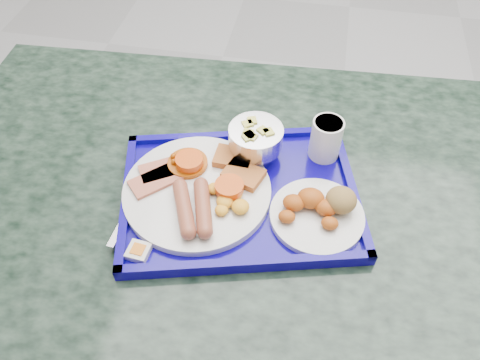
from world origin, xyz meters
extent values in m
plane|color=gray|center=(0.00, 0.00, 0.00)|extent=(6.00, 6.00, 0.00)
cylinder|color=slate|center=(-0.27, -0.92, 0.02)|extent=(0.60, 0.60, 0.03)
cylinder|color=slate|center=(-0.27, -0.92, 0.40)|extent=(0.12, 0.12, 0.73)
cube|color=black|center=(-0.27, -0.92, 0.79)|extent=(1.34, 0.93, 0.04)
cube|color=#0C0280|center=(-0.27, -0.93, 0.82)|extent=(0.50, 0.42, 0.01)
cube|color=#0C0280|center=(-0.30, -0.78, 0.83)|extent=(0.43, 0.13, 0.01)
cube|color=#0C0280|center=(-0.23, -1.08, 0.83)|extent=(0.43, 0.13, 0.01)
cube|color=#0C0280|center=(-0.06, -0.87, 0.83)|extent=(0.10, 0.31, 0.01)
cube|color=#0C0280|center=(-0.47, -0.98, 0.83)|extent=(0.10, 0.31, 0.01)
cylinder|color=silver|center=(-0.34, -0.94, 0.83)|extent=(0.28, 0.28, 0.02)
cube|color=#C7674F|center=(-0.42, -0.91, 0.84)|extent=(0.11, 0.09, 0.01)
cube|color=#C7674F|center=(-0.43, -0.94, 0.84)|extent=(0.10, 0.10, 0.01)
cylinder|color=#B75007|center=(-0.38, -0.89, 0.84)|extent=(0.08, 0.08, 0.01)
sphere|color=#B75007|center=(-0.35, -0.87, 0.85)|extent=(0.01, 0.01, 0.01)
sphere|color=#B75007|center=(-0.36, -0.91, 0.85)|extent=(0.01, 0.01, 0.01)
sphere|color=#B75007|center=(-0.39, -0.87, 0.85)|extent=(0.01, 0.01, 0.01)
sphere|color=#B75007|center=(-0.37, -0.91, 0.85)|extent=(0.01, 0.01, 0.01)
sphere|color=#B75007|center=(-0.38, -0.87, 0.85)|extent=(0.01, 0.01, 0.01)
sphere|color=#B75007|center=(-0.39, -0.88, 0.85)|extent=(0.01, 0.01, 0.01)
sphere|color=#B75007|center=(-0.35, -0.89, 0.85)|extent=(0.01, 0.01, 0.01)
sphere|color=#B75007|center=(-0.37, -0.88, 0.85)|extent=(0.01, 0.01, 0.01)
sphere|color=#B75007|center=(-0.36, -0.88, 0.85)|extent=(0.01, 0.01, 0.01)
sphere|color=#B75007|center=(-0.40, -0.90, 0.85)|extent=(0.01, 0.01, 0.01)
sphere|color=#B75007|center=(-0.41, -0.88, 0.85)|extent=(0.01, 0.01, 0.01)
sphere|color=#B75007|center=(-0.40, -0.88, 0.85)|extent=(0.01, 0.01, 0.01)
cube|color=#B0602C|center=(-0.29, -0.86, 0.85)|extent=(0.07, 0.06, 0.01)
cube|color=#B0602C|center=(-0.26, -0.90, 0.85)|extent=(0.09, 0.07, 0.01)
cylinder|color=brown|center=(-0.35, -1.00, 0.85)|extent=(0.07, 0.11, 0.03)
cylinder|color=brown|center=(-0.32, -0.99, 0.85)|extent=(0.06, 0.11, 0.03)
ellipsoid|color=#FFAF2A|center=(-0.29, -0.99, 0.85)|extent=(0.02, 0.02, 0.02)
ellipsoid|color=#FFAF2A|center=(-0.26, -0.98, 0.85)|extent=(0.03, 0.03, 0.02)
ellipsoid|color=#FFAF2A|center=(-0.31, -0.94, 0.85)|extent=(0.03, 0.03, 0.02)
ellipsoid|color=#FFAF2A|center=(-0.29, -0.97, 0.85)|extent=(0.03, 0.03, 0.02)
ellipsoid|color=#FFAF2A|center=(-0.28, -0.95, 0.85)|extent=(0.03, 0.03, 0.02)
ellipsoid|color=#FFAF2A|center=(-0.29, -0.93, 0.85)|extent=(0.03, 0.03, 0.02)
ellipsoid|color=#FFAF2A|center=(-0.27, -0.95, 0.85)|extent=(0.03, 0.03, 0.02)
ellipsoid|color=#FFAF2A|center=(-0.28, -0.95, 0.85)|extent=(0.03, 0.03, 0.02)
cylinder|color=#BF3505|center=(-0.37, -0.89, 0.86)|extent=(0.05, 0.05, 0.02)
cylinder|color=#BF3505|center=(-0.28, -0.94, 0.86)|extent=(0.05, 0.05, 0.02)
cylinder|color=silver|center=(-0.12, -0.96, 0.83)|extent=(0.17, 0.17, 0.01)
ellipsoid|color=#BE5516|center=(-0.10, -0.98, 0.85)|extent=(0.03, 0.03, 0.02)
ellipsoid|color=#BE5516|center=(-0.11, -0.95, 0.85)|extent=(0.04, 0.03, 0.03)
ellipsoid|color=#BE5516|center=(-0.13, -0.94, 0.85)|extent=(0.05, 0.04, 0.03)
ellipsoid|color=#BE5516|center=(-0.16, -0.95, 0.85)|extent=(0.04, 0.03, 0.03)
ellipsoid|color=#BE5516|center=(-0.17, -0.98, 0.85)|extent=(0.03, 0.03, 0.02)
ellipsoid|color=olive|center=(-0.08, -0.93, 0.86)|extent=(0.06, 0.06, 0.04)
cylinder|color=silver|center=(-0.25, -0.82, 0.83)|extent=(0.07, 0.07, 0.01)
cylinder|color=silver|center=(-0.25, -0.82, 0.84)|extent=(0.02, 0.02, 0.02)
cylinder|color=silver|center=(-0.25, -0.82, 0.87)|extent=(0.11, 0.11, 0.04)
cube|color=#DCD953|center=(-0.27, -0.85, 0.89)|extent=(0.03, 0.03, 0.02)
cube|color=#DCD953|center=(-0.27, -0.84, 0.89)|extent=(0.02, 0.02, 0.02)
cube|color=#DCD953|center=(-0.26, -0.84, 0.89)|extent=(0.03, 0.02, 0.02)
cube|color=#DCD953|center=(-0.27, -0.81, 0.89)|extent=(0.03, 0.03, 0.02)
cube|color=#DCD953|center=(-0.26, -0.84, 0.89)|extent=(0.03, 0.03, 0.02)
cube|color=#DCD953|center=(-0.27, -0.80, 0.89)|extent=(0.02, 0.02, 0.02)
cube|color=#DCD953|center=(-0.24, -0.82, 0.89)|extent=(0.03, 0.03, 0.02)
cube|color=#DCD953|center=(-0.23, -0.83, 0.89)|extent=(0.03, 0.03, 0.02)
cylinder|color=white|center=(-0.12, -0.79, 0.87)|extent=(0.06, 0.06, 0.09)
cylinder|color=orange|center=(-0.12, -0.79, 0.90)|extent=(0.05, 0.05, 0.01)
cube|color=silver|center=(-0.46, -1.00, 0.82)|extent=(0.02, 0.13, 0.00)
ellipsoid|color=silver|center=(-0.45, -0.91, 0.83)|extent=(0.03, 0.04, 0.01)
cube|color=silver|center=(-0.45, -0.99, 0.82)|extent=(0.03, 0.19, 0.00)
cube|color=silver|center=(-0.41, -1.09, 0.83)|extent=(0.04, 0.04, 0.01)
cube|color=orange|center=(-0.41, -1.09, 0.84)|extent=(0.02, 0.02, 0.00)
camera|label=1|loc=(-0.16, -1.47, 1.51)|focal=35.00mm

